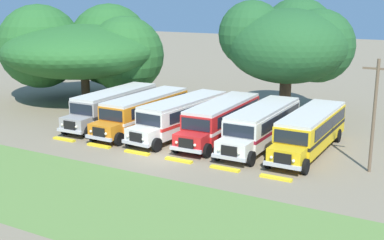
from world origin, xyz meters
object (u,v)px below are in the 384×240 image
object	(u,v)px
parked_bus_slot_1	(144,110)
parked_bus_slot_2	(182,115)
parked_bus_slot_4	(262,124)
parked_bus_slot_5	(310,129)
secondary_tree	(87,49)
parked_bus_slot_3	(221,118)
utility_pole	(374,113)
broad_shade_tree	(290,42)
parked_bus_slot_0	(114,105)

from	to	relation	value
parked_bus_slot_1	parked_bus_slot_2	bearing A→B (deg)	93.47
parked_bus_slot_1	parked_bus_slot_4	distance (m)	10.18
parked_bus_slot_5	secondary_tree	world-z (taller)	secondary_tree
parked_bus_slot_5	parked_bus_slot_3	bearing A→B (deg)	-89.34
parked_bus_slot_3	utility_pole	world-z (taller)	utility_pole
parked_bus_slot_1	broad_shade_tree	distance (m)	14.59
broad_shade_tree	parked_bus_slot_2	bearing A→B (deg)	-116.05
parked_bus_slot_2	parked_bus_slot_3	world-z (taller)	same
parked_bus_slot_3	secondary_tree	xyz separation A→B (m)	(-19.10, 6.77, 3.77)
parked_bus_slot_0	broad_shade_tree	bearing A→B (deg)	128.37
broad_shade_tree	secondary_tree	size ratio (longest dim) A/B	0.68
parked_bus_slot_2	parked_bus_slot_1	bearing A→B (deg)	-82.83
parked_bus_slot_3	parked_bus_slot_4	xyz separation A→B (m)	(3.41, -0.12, 0.00)
parked_bus_slot_1	secondary_tree	bearing A→B (deg)	-120.38
secondary_tree	broad_shade_tree	bearing A→B (deg)	8.64
utility_pole	parked_bus_slot_4	bearing A→B (deg)	164.60
parked_bus_slot_3	parked_bus_slot_4	size ratio (longest dim) A/B	1.00
parked_bus_slot_5	utility_pole	size ratio (longest dim) A/B	1.53
parked_bus_slot_0	parked_bus_slot_1	distance (m)	3.49
parked_bus_slot_2	broad_shade_tree	distance (m)	12.68
parked_bus_slot_2	utility_pole	distance (m)	15.01
parked_bus_slot_0	parked_bus_slot_4	size ratio (longest dim) A/B	1.00
parked_bus_slot_0	utility_pole	distance (m)	21.94
parked_bus_slot_0	parked_bus_slot_5	world-z (taller)	same
parked_bus_slot_0	utility_pole	world-z (taller)	utility_pole
parked_bus_slot_1	parked_bus_slot_4	xyz separation A→B (m)	(10.17, 0.51, 0.00)
parked_bus_slot_3	parked_bus_slot_4	bearing A→B (deg)	86.14
parked_bus_slot_1	parked_bus_slot_2	size ratio (longest dim) A/B	0.99
parked_bus_slot_1	parked_bus_slot_4	bearing A→B (deg)	93.43
parked_bus_slot_1	parked_bus_slot_3	world-z (taller)	same
parked_bus_slot_2	secondary_tree	distance (m)	17.84
parked_bus_slot_0	parked_bus_slot_3	distance (m)	10.22
parked_bus_slot_0	parked_bus_slot_3	world-z (taller)	same
parked_bus_slot_5	utility_pole	world-z (taller)	utility_pole
parked_bus_slot_5	parked_bus_slot_0	bearing A→B (deg)	-89.08
parked_bus_slot_2	parked_bus_slot_5	size ratio (longest dim) A/B	1.01
broad_shade_tree	parked_bus_slot_3	bearing A→B (deg)	-100.60
secondary_tree	utility_pole	distance (m)	31.96
parked_bus_slot_3	parked_bus_slot_5	bearing A→B (deg)	88.84
parked_bus_slot_4	secondary_tree	size ratio (longest dim) A/B	0.63
parked_bus_slot_4	parked_bus_slot_5	size ratio (longest dim) A/B	1.00
parked_bus_slot_1	secondary_tree	size ratio (longest dim) A/B	0.63
parked_bus_slot_1	parked_bus_slot_5	world-z (taller)	same
broad_shade_tree	utility_pole	distance (m)	15.90
parked_bus_slot_2	parked_bus_slot_3	distance (m)	3.25
parked_bus_slot_1	parked_bus_slot_4	size ratio (longest dim) A/B	1.00
parked_bus_slot_0	parked_bus_slot_1	bearing A→B (deg)	81.15
parked_bus_slot_2	secondary_tree	xyz separation A→B (m)	(-15.87, 7.22, 3.77)
parked_bus_slot_0	parked_bus_slot_5	xyz separation A→B (m)	(17.18, 0.27, 0.00)
parked_bus_slot_0	broad_shade_tree	xyz separation A→B (m)	(12.08, 10.15, 5.16)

